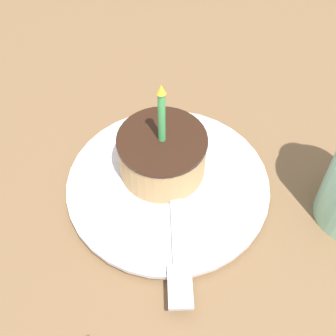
% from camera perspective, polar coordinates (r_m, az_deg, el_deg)
% --- Properties ---
extents(ground_plane, '(2.40, 2.40, 0.04)m').
position_cam_1_polar(ground_plane, '(0.56, 3.27, -3.95)').
color(ground_plane, brown).
rests_on(ground_plane, ground).
extents(plate, '(0.23, 0.23, 0.02)m').
position_cam_1_polar(plate, '(0.53, 0.00, -2.16)').
color(plate, silver).
rests_on(plate, ground_plane).
extents(cake_slice, '(0.10, 0.10, 0.13)m').
position_cam_1_polar(cake_slice, '(0.52, -0.71, 1.70)').
color(cake_slice, tan).
rests_on(cake_slice, plate).
extents(fork, '(0.09, 0.19, 0.00)m').
position_cam_1_polar(fork, '(0.49, 1.14, -7.86)').
color(fork, silver).
rests_on(fork, plate).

